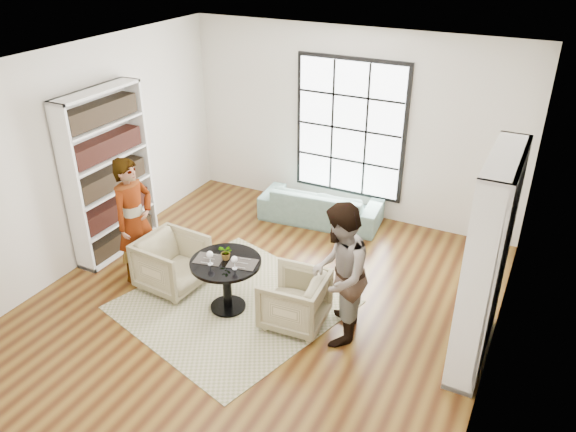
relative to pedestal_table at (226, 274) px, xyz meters
The scene contains 16 objects.
ground 0.65m from the pedestal_table, 34.50° to the left, with size 6.00×6.00×0.00m, color brown.
room_shell 1.12m from the pedestal_table, 66.82° to the left, with size 6.00×6.01×6.00m.
rug 0.51m from the pedestal_table, 73.50° to the left, with size 2.40×2.40×0.01m, color tan.
pedestal_table is the anchor object (origin of this frame).
sofa 2.69m from the pedestal_table, 88.04° to the left, with size 1.93×0.75×0.56m, color gray.
armchair_left 0.92m from the pedestal_table, behind, with size 0.77×0.79×0.72m, color tan.
armchair_right 0.90m from the pedestal_table, ahead, with size 0.72×0.74×0.67m, color #C3BA8B.
person_left 1.50m from the pedestal_table, behind, with size 0.63×0.42×1.74m, color gray.
person_right 1.47m from the pedestal_table, ahead, with size 0.83×0.65×1.72m, color gray.
placemat_left 0.28m from the pedestal_table, 165.23° to the right, with size 0.34×0.26×0.01m, color black.
placemat_right 0.29m from the pedestal_table, 11.23° to the left, with size 0.34×0.26×0.01m, color black.
cutlery_left 0.29m from the pedestal_table, 165.23° to the right, with size 0.14×0.22×0.01m, color silver, non-canonical shape.
cutlery_right 0.30m from the pedestal_table, 11.23° to the left, with size 0.14×0.22×0.01m, color silver, non-canonical shape.
wine_glass_left 0.37m from the pedestal_table, 131.50° to the right, with size 0.08×0.08×0.18m.
wine_glass_right 0.37m from the pedestal_table, 25.74° to the right, with size 0.08×0.08×0.17m.
flower_centerpiece 0.29m from the pedestal_table, 106.26° to the left, with size 0.18×0.15×0.20m, color gray.
Camera 1 is at (2.93, -5.01, 4.34)m, focal length 35.00 mm.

